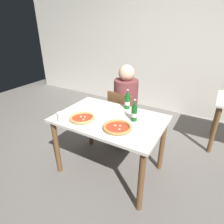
% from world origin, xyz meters
% --- Properties ---
extents(ground_plane, '(8.00, 8.00, 0.00)m').
position_xyz_m(ground_plane, '(0.00, 0.00, 0.00)').
color(ground_plane, slate).
extents(back_wall_tiled, '(7.00, 0.10, 2.60)m').
position_xyz_m(back_wall_tiled, '(0.00, 2.20, 1.30)').
color(back_wall_tiled, silver).
rests_on(back_wall_tiled, ground_plane).
extents(dining_table_main, '(1.20, 0.80, 0.75)m').
position_xyz_m(dining_table_main, '(0.00, 0.00, 0.64)').
color(dining_table_main, silver).
rests_on(dining_table_main, ground_plane).
extents(chair_behind_table, '(0.44, 0.44, 0.85)m').
position_xyz_m(chair_behind_table, '(-0.13, 0.61, 0.48)').
color(chair_behind_table, brown).
rests_on(chair_behind_table, ground_plane).
extents(diner_seated, '(0.34, 0.34, 1.21)m').
position_xyz_m(diner_seated, '(-0.13, 0.66, 0.58)').
color(diner_seated, '#2D3342').
rests_on(diner_seated, ground_plane).
extents(pizza_margherita_near, '(0.32, 0.32, 0.04)m').
position_xyz_m(pizza_margherita_near, '(0.19, -0.18, 0.77)').
color(pizza_margherita_near, white).
rests_on(pizza_margherita_near, dining_table_main).
extents(pizza_marinara_far, '(0.30, 0.30, 0.04)m').
position_xyz_m(pizza_marinara_far, '(-0.23, -0.20, 0.77)').
color(pizza_marinara_far, white).
rests_on(pizza_marinara_far, dining_table_main).
extents(beer_bottle_left, '(0.07, 0.07, 0.25)m').
position_xyz_m(beer_bottle_left, '(0.26, 0.08, 0.85)').
color(beer_bottle_left, '#14591E').
rests_on(beer_bottle_left, dining_table_main).
extents(beer_bottle_center, '(0.07, 0.07, 0.25)m').
position_xyz_m(beer_bottle_center, '(0.06, 0.32, 0.85)').
color(beer_bottle_center, '#14591E').
rests_on(beer_bottle_center, dining_table_main).
extents(napkin_with_cutlery, '(0.23, 0.23, 0.01)m').
position_xyz_m(napkin_with_cutlery, '(-0.13, 0.15, 0.75)').
color(napkin_with_cutlery, white).
rests_on(napkin_with_cutlery, dining_table_main).
extents(paper_cup, '(0.07, 0.07, 0.09)m').
position_xyz_m(paper_cup, '(-0.43, -0.32, 0.80)').
color(paper_cup, white).
rests_on(paper_cup, dining_table_main).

